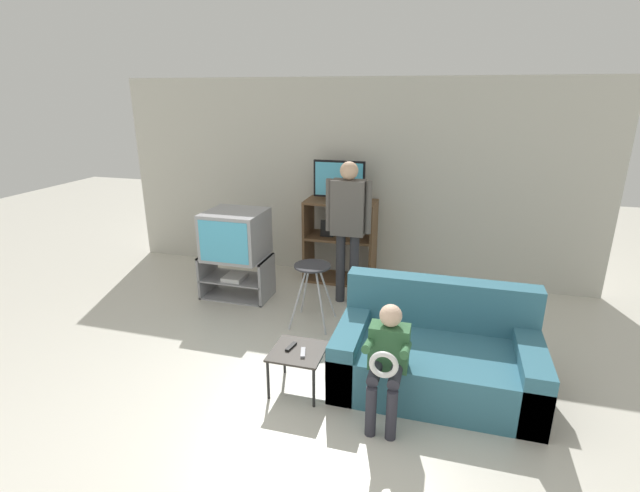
# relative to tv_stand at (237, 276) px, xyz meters

# --- Properties ---
(ground_plane) EXTENTS (18.00, 18.00, 0.00)m
(ground_plane) POSITION_rel_tv_stand_xyz_m (1.14, -2.34, -0.26)
(ground_plane) COLOR beige
(wall_back) EXTENTS (6.40, 0.06, 2.60)m
(wall_back) POSITION_rel_tv_stand_xyz_m (1.14, 1.17, 1.04)
(wall_back) COLOR beige
(wall_back) RESTS_ON ground_plane
(tv_stand) EXTENTS (0.83, 0.48, 0.53)m
(tv_stand) POSITION_rel_tv_stand_xyz_m (0.00, 0.00, 0.00)
(tv_stand) COLOR #939399
(tv_stand) RESTS_ON ground_plane
(television_main) EXTENTS (0.68, 0.64, 0.56)m
(television_main) POSITION_rel_tv_stand_xyz_m (0.03, -0.02, 0.55)
(television_main) COLOR #9E9EA3
(television_main) RESTS_ON tv_stand
(media_shelf) EXTENTS (0.91, 0.47, 1.09)m
(media_shelf) POSITION_rel_tv_stand_xyz_m (1.10, 0.86, 0.30)
(media_shelf) COLOR brown
(media_shelf) RESTS_ON ground_plane
(television_flat) EXTENTS (0.66, 0.20, 0.51)m
(television_flat) POSITION_rel_tv_stand_xyz_m (1.07, 0.87, 1.08)
(television_flat) COLOR black
(television_flat) RESTS_ON media_shelf
(folding_stool) EXTENTS (0.43, 0.44, 0.69)m
(folding_stool) POSITION_rel_tv_stand_xyz_m (1.10, -0.43, 0.31)
(folding_stool) COLOR #B7B7BC
(folding_stool) RESTS_ON ground_plane
(snack_table) EXTENTS (0.44, 0.44, 0.37)m
(snack_table) POSITION_rel_tv_stand_xyz_m (1.33, -1.60, 0.07)
(snack_table) COLOR #38332D
(snack_table) RESTS_ON ground_plane
(remote_control_black) EXTENTS (0.06, 0.15, 0.02)m
(remote_control_black) POSITION_rel_tv_stand_xyz_m (1.26, -1.58, 0.12)
(remote_control_black) COLOR black
(remote_control_black) RESTS_ON snack_table
(remote_control_white) EXTENTS (0.07, 0.15, 0.02)m
(remote_control_white) POSITION_rel_tv_stand_xyz_m (1.38, -1.64, 0.12)
(remote_control_white) COLOR gray
(remote_control_white) RESTS_ON snack_table
(couch) EXTENTS (1.67, 0.96, 0.85)m
(couch) POSITION_rel_tv_stand_xyz_m (2.44, -1.21, 0.02)
(couch) COLOR teal
(couch) RESTS_ON ground_plane
(person_standing_adult) EXTENTS (0.53, 0.21, 1.69)m
(person_standing_adult) POSITION_rel_tv_stand_xyz_m (1.34, 0.22, 0.77)
(person_standing_adult) COLOR #2D2D33
(person_standing_adult) RESTS_ON ground_plane
(person_seated_child) EXTENTS (0.33, 0.43, 0.93)m
(person_seated_child) POSITION_rel_tv_stand_xyz_m (2.09, -1.77, 0.29)
(person_seated_child) COLOR #2D2D38
(person_seated_child) RESTS_ON ground_plane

